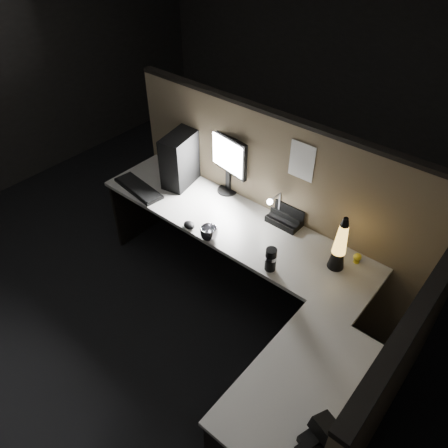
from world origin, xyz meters
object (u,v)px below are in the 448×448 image
Objects in this scene: keyboard at (139,188)px; desk_phone at (328,442)px; monitor at (229,159)px; lava_lamp at (339,247)px; pc_tower at (183,158)px.

keyboard is 2.38m from desk_phone.
desk_phone is (1.66, -1.29, -0.25)m from monitor.
keyboard is at bearing -171.36° from lava_lamp.
keyboard is (-0.58, -0.47, -0.29)m from monitor.
keyboard is 1.71m from lava_lamp.
pc_tower is at bearing 168.50° from desk_phone.
monitor is at bearing 6.10° from pc_tower.
desk_phone is (2.24, -0.82, 0.04)m from keyboard.
lava_lamp reaches higher than keyboard.
lava_lamp is 1.22m from desk_phone.
pc_tower is at bearing 176.51° from lava_lamp.
pc_tower is 0.90× the size of keyboard.
desk_phone is at bearing -28.40° from monitor.
monitor reaches higher than pc_tower.
lava_lamp is (1.11, -0.21, -0.13)m from monitor.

